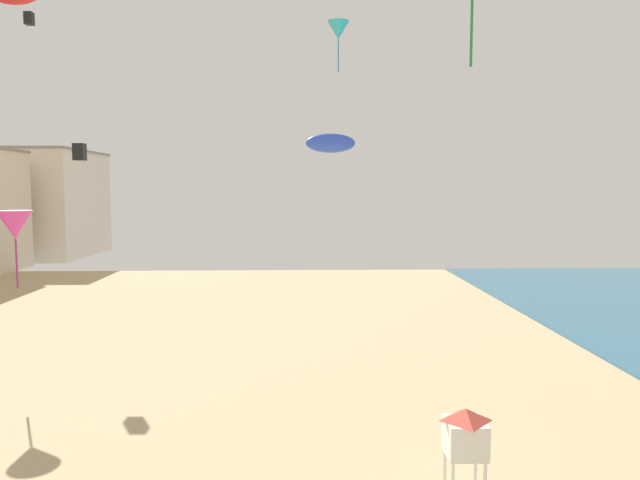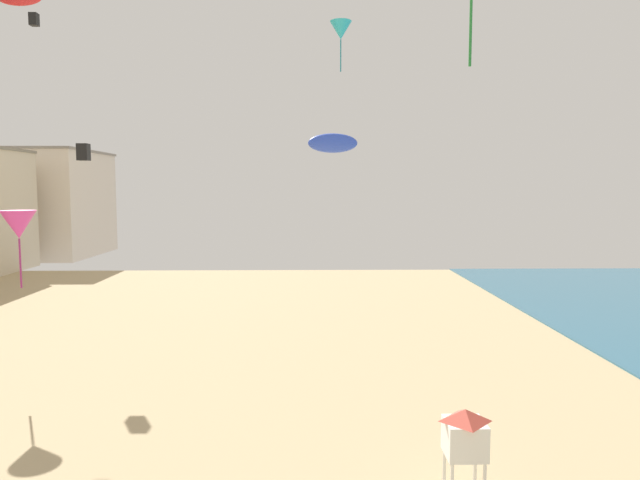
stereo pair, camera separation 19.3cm
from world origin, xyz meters
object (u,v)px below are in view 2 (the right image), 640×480
Objects in this scene: kite_cyan_delta at (341,30)px; kite_blue_parafoil at (333,143)px; kite_magenta_delta at (19,225)px; lifeguard_stand at (465,434)px; kite_black_box_2 at (83,152)px; kite_black_box at (34,19)px.

kite_blue_parafoil is at bearing -108.87° from kite_cyan_delta.
kite_magenta_delta is 17.53m from kite_cyan_delta.
kite_black_box_2 is at bearing 152.12° from lifeguard_stand.
kite_black_box_2 is at bearing 158.09° from kite_blue_parafoil.
kite_blue_parafoil is 0.65× the size of kite_magenta_delta.
kite_black_box is (-4.06, 11.19, 12.21)m from kite_magenta_delta.
kite_black_box reaches higher than kite_cyan_delta.
lifeguard_stand is 1.10× the size of kite_blue_parafoil.
kite_cyan_delta reaches higher than lifeguard_stand.
kite_black_box is 10.79m from kite_black_box_2.
kite_black_box_2 is at bearing -45.69° from kite_black_box.
kite_blue_parafoil reaches higher than lifeguard_stand.
kite_blue_parafoil is 14.82m from kite_magenta_delta.
kite_black_box is 0.82× the size of kite_black_box_2.
kite_blue_parafoil is at bearing -29.17° from kite_black_box.
kite_magenta_delta is (-17.58, 10.72, 5.26)m from lifeguard_stand.
kite_blue_parafoil is at bearing -21.91° from kite_black_box_2.
lifeguard_stand is at bearing -77.60° from kite_cyan_delta.
kite_blue_parafoil is 3.00× the size of kite_black_box.
kite_blue_parafoil is (-3.27, 11.66, 9.01)m from lifeguard_stand.
lifeguard_stand is 15.10m from kite_blue_parafoil.
lifeguard_stand is at bearing -45.36° from kite_black_box.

